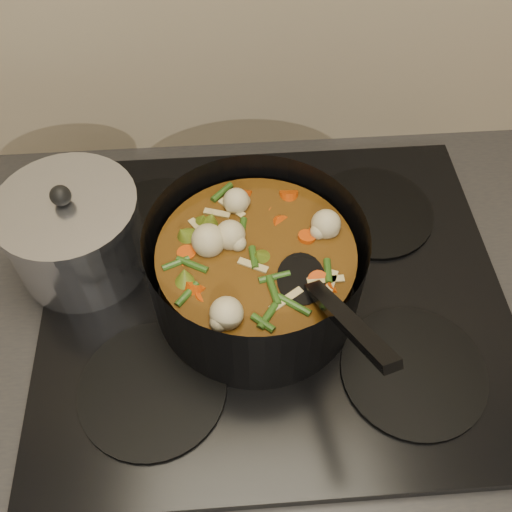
{
  "coord_description": "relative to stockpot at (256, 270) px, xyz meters",
  "views": [
    {
      "loc": [
        -0.06,
        1.51,
        1.58
      ],
      "look_at": [
        -0.03,
        1.92,
        1.02
      ],
      "focal_mm": 40.0,
      "sensor_mm": 36.0,
      "label": 1
    }
  ],
  "objects": [
    {
      "name": "saucepan",
      "position": [
        -0.23,
        0.08,
        -0.0
      ],
      "size": [
        0.18,
        0.18,
        0.15
      ],
      "rotation": [
        0.0,
        0.0,
        0.35
      ],
      "color": "silver",
      "rests_on": "stovetop"
    },
    {
      "name": "stockpot",
      "position": [
        0.0,
        0.0,
        0.0
      ],
      "size": [
        0.29,
        0.36,
        0.2
      ],
      "rotation": [
        0.0,
        0.0,
        0.1
      ],
      "color": "black",
      "rests_on": "stovetop"
    },
    {
      "name": "stovetop",
      "position": [
        0.03,
        0.01,
        -0.07
      ],
      "size": [
        0.62,
        0.54,
        0.03
      ],
      "color": "black",
      "rests_on": "counter"
    },
    {
      "name": "counter",
      "position": [
        0.03,
        0.01,
        -0.54
      ],
      "size": [
        2.64,
        0.64,
        0.91
      ],
      "color": "brown",
      "rests_on": "ground"
    }
  ]
}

